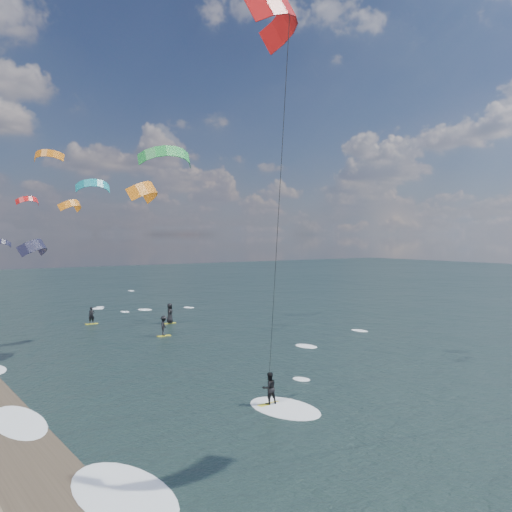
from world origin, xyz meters
TOP-DOWN VIEW (x-y plane):
  - ground at (0.00, 0.00)m, footprint 260.00×260.00m
  - wet_sand_strip at (-12.00, 10.00)m, footprint 3.00×240.00m
  - kitesurfer_near_b at (-3.31, 6.66)m, footprint 6.80×9.01m
  - far_kitesurfers at (3.79, 33.99)m, footprint 7.05×10.06m
  - bg_kite_field at (0.70, 53.77)m, footprint 13.17×71.57m
  - shoreline_surf at (-10.80, 14.75)m, footprint 2.40×79.40m

SIDE VIEW (x-z plane):
  - ground at x=0.00m, z-range 0.00..0.00m
  - shoreline_surf at x=-10.80m, z-range -0.06..0.06m
  - wet_sand_strip at x=-12.00m, z-range 0.00..0.01m
  - far_kitesurfers at x=3.79m, z-range -0.06..1.77m
  - kitesurfer_near_b at x=-3.31m, z-range 2.27..18.86m
  - bg_kite_field at x=0.70m, z-range 6.40..17.45m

